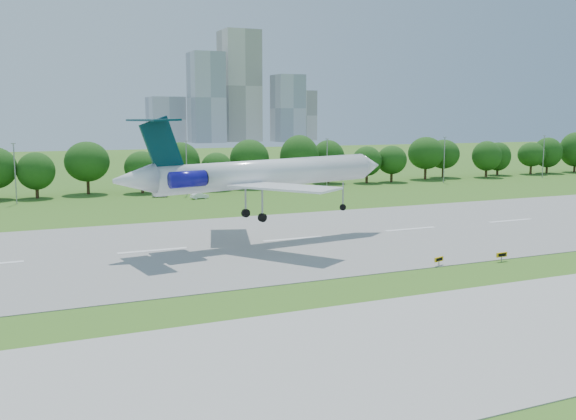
% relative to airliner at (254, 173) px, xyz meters
% --- Properties ---
extents(ground, '(600.00, 600.00, 0.00)m').
position_rel_airliner_xyz_m(ground, '(25.93, -24.73, -9.68)').
color(ground, '#2F5E18').
rests_on(ground, ground).
extents(runway, '(400.00, 45.00, 0.08)m').
position_rel_airliner_xyz_m(runway, '(25.93, 0.27, -9.64)').
color(runway, gray).
rests_on(runway, ground).
extents(tree_line, '(288.40, 8.40, 10.40)m').
position_rel_airliner_xyz_m(tree_line, '(25.93, 67.27, -3.49)').
color(tree_line, '#382314').
rests_on(tree_line, ground).
extents(light_poles, '(175.90, 0.25, 12.19)m').
position_rel_airliner_xyz_m(light_poles, '(23.43, 57.27, -3.34)').
color(light_poles, gray).
rests_on(light_poles, ground).
extents(skyline, '(127.00, 52.00, 80.00)m').
position_rel_airliner_xyz_m(skyline, '(126.09, 365.88, 20.78)').
color(skyline, '#B2B2B7').
rests_on(skyline, ground).
extents(airliner, '(41.32, 29.91, 14.13)m').
position_rel_airliner_xyz_m(airliner, '(0.00, 0.00, 0.00)').
color(airliner, white).
rests_on(airliner, ground).
extents(taxi_sign_left, '(1.51, 0.62, 1.08)m').
position_rel_airliner_xyz_m(taxi_sign_left, '(14.61, -21.74, -8.89)').
color(taxi_sign_left, gray).
rests_on(taxi_sign_left, ground).
extents(taxi_sign_centre, '(1.60, 0.28, 1.12)m').
position_rel_airliner_xyz_m(taxi_sign_centre, '(22.94, -22.89, -8.85)').
color(taxi_sign_centre, gray).
rests_on(taxi_sign_centre, ground).
extents(service_vehicle_a, '(4.15, 2.23, 1.30)m').
position_rel_airliner_xyz_m(service_vehicle_a, '(6.88, 50.69, -9.03)').
color(service_vehicle_a, white).
rests_on(service_vehicle_a, ground).
extents(service_vehicle_b, '(3.64, 2.19, 1.16)m').
position_rel_airliner_xyz_m(service_vehicle_b, '(-0.30, 56.64, -9.10)').
color(service_vehicle_b, silver).
rests_on(service_vehicle_b, ground).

